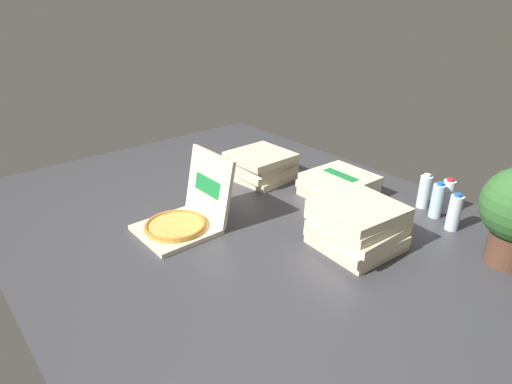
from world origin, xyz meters
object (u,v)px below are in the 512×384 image
Objects in this scene: pizza_stack_center_far at (339,185)px; water_bottle_2 at (424,191)px; pizza_stack_left_mid at (357,226)px; pizza_stack_right_near at (261,165)px; water_bottle_1 at (437,200)px; water_bottle_0 at (447,196)px; open_pizza_box at (185,216)px; water_bottle_3 at (454,212)px.

water_bottle_2 reaches higher than pizza_stack_center_far.
pizza_stack_left_mid is 1.00m from pizza_stack_right_near.
water_bottle_1 is (1.07, 0.40, 0.01)m from pizza_stack_right_near.
pizza_stack_left_mid is at bearing -41.49° from pizza_stack_center_far.
water_bottle_1 reaches higher than pizza_stack_right_near.
water_bottle_0 is 0.13m from water_bottle_2.
open_pizza_box reaches higher than water_bottle_0.
water_bottle_2 is 1.00× the size of water_bottle_3.
pizza_stack_left_mid reaches higher than water_bottle_0.
water_bottle_2 reaches higher than pizza_stack_right_near.
pizza_stack_center_far is 1.89× the size of water_bottle_1.
water_bottle_0 is 1.00× the size of water_bottle_2.
pizza_stack_center_far is 1.89× the size of water_bottle_0.
water_bottle_3 is (0.25, -0.12, 0.00)m from water_bottle_2.
pizza_stack_center_far is 1.89× the size of water_bottle_2.
water_bottle_0 is 1.00× the size of water_bottle_1.
open_pizza_box reaches higher than water_bottle_3.
pizza_stack_left_mid is 2.00× the size of water_bottle_2.
pizza_stack_right_near is at bearing -160.39° from pizza_stack_center_far.
pizza_stack_right_near is 1.06m from water_bottle_2.
water_bottle_1 reaches higher than pizza_stack_center_far.
water_bottle_1 is at bearing 81.52° from pizza_stack_left_mid.
water_bottle_3 is (0.94, 1.10, 0.02)m from open_pizza_box.
water_bottle_1 is at bearing 21.68° from pizza_stack_center_far.
water_bottle_0 is at bearing 19.05° from water_bottle_2.
open_pizza_box is at bearing -141.88° from pizza_stack_left_mid.
pizza_stack_left_mid is at bearing -112.51° from water_bottle_3.
water_bottle_1 and water_bottle_3 have the same top height.
water_bottle_3 is (0.22, 0.54, -0.02)m from pizza_stack_left_mid.
water_bottle_1 is 1.00× the size of water_bottle_2.
water_bottle_3 is at bearing -25.68° from water_bottle_1.
open_pizza_box is 1.15× the size of pizza_stack_center_far.
water_bottle_0 is (1.08, 0.50, 0.01)m from pizza_stack_right_near.
water_bottle_1 is at bearing -94.94° from water_bottle_0.
pizza_stack_right_near is 1.25m from water_bottle_3.
pizza_stack_right_near is 1.18m from water_bottle_0.
pizza_stack_right_near is at bearing -154.47° from water_bottle_2.
pizza_stack_center_far is (0.27, 0.95, -0.01)m from open_pizza_box.
pizza_stack_center_far is 0.50m from water_bottle_2.
water_bottle_0 reaches higher than pizza_stack_right_near.
open_pizza_box is at bearing -124.56° from water_bottle_1.
open_pizza_box is 1.40m from water_bottle_2.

